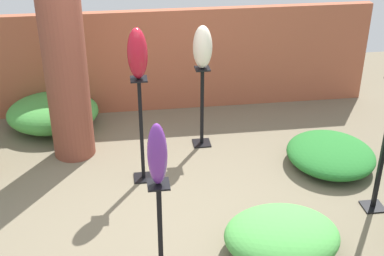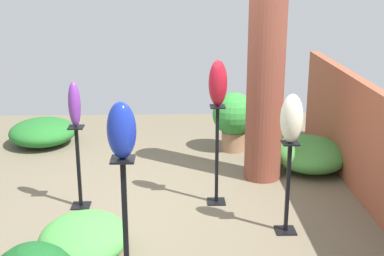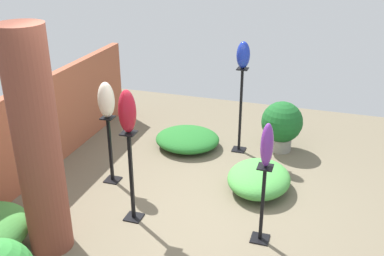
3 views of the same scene
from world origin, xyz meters
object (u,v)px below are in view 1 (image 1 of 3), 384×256
object	(u,v)px
pedestal_violet	(160,239)
art_vase_ruby	(137,54)
pedestal_ruby	(142,135)
art_vase_ivory	(203,47)
pedestal_ivory	(202,111)
pedestal_cobalt	(383,153)
brick_pillar	(64,51)
art_vase_violet	(157,154)

from	to	relation	value
pedestal_violet	art_vase_ruby	world-z (taller)	art_vase_ruby
pedestal_ruby	art_vase_ivory	distance (m)	1.16
pedestal_violet	art_vase_ivory	distance (m)	2.36
pedestal_violet	art_vase_ruby	bearing A→B (deg)	92.15
pedestal_ivory	pedestal_cobalt	size ratio (longest dim) A/B	0.71
brick_pillar	art_vase_ivory	world-z (taller)	brick_pillar
pedestal_ruby	brick_pillar	bearing A→B (deg)	139.20
brick_pillar	art_vase_violet	xyz separation A→B (m)	(0.79, -2.13, -0.04)
brick_pillar	pedestal_cobalt	size ratio (longest dim) A/B	1.82
pedestal_ivory	pedestal_ruby	size ratio (longest dim) A/B	0.84
art_vase_ivory	pedestal_violet	bearing A→B (deg)	-106.96
art_vase_ruby	pedestal_ivory	bearing A→B (deg)	42.05
pedestal_cobalt	art_vase_ivory	bearing A→B (deg)	134.68
pedestal_ivory	art_vase_ruby	distance (m)	1.34
art_vase_ivory	art_vase_violet	world-z (taller)	art_vase_ivory
pedestal_ruby	art_vase_ruby	bearing A→B (deg)	-75.96
pedestal_cobalt	art_vase_ruby	xyz separation A→B (m)	(-2.14, 0.81, 0.76)
pedestal_ivory	pedestal_ruby	bearing A→B (deg)	-137.95
pedestal_cobalt	art_vase_ruby	bearing A→B (deg)	159.34
art_vase_violet	art_vase_ruby	xyz separation A→B (m)	(-0.06, 1.50, 0.20)
art_vase_violet	pedestal_ruby	bearing A→B (deg)	92.15
pedestal_ivory	pedestal_cobalt	xyz separation A→B (m)	(1.43, -1.44, 0.18)
pedestal_ivory	art_vase_ivory	bearing A→B (deg)	180.00
pedestal_ivory	pedestal_cobalt	bearing A→B (deg)	-45.32
pedestal_ivory	art_vase_violet	xyz separation A→B (m)	(-0.65, -2.14, 0.74)
pedestal_violet	pedestal_cobalt	size ratio (longest dim) A/B	0.70
pedestal_cobalt	pedestal_violet	bearing A→B (deg)	-161.55
pedestal_ruby	art_vase_violet	bearing A→B (deg)	-87.85
pedestal_ivory	art_vase_violet	distance (m)	2.35
brick_pillar	art_vase_ruby	distance (m)	0.98
pedestal_ruby	art_vase_ivory	size ratio (longest dim) A/B	2.38
pedestal_cobalt	art_vase_violet	world-z (taller)	art_vase_violet
brick_pillar	art_vase_ruby	size ratio (longest dim) A/B	4.87
pedestal_cobalt	art_vase_violet	xyz separation A→B (m)	(-2.08, -0.69, 0.56)
pedestal_ruby	pedestal_cobalt	bearing A→B (deg)	-20.66
brick_pillar	art_vase_ivory	distance (m)	1.44
art_vase_ivory	pedestal_ruby	bearing A→B (deg)	-137.95
art_vase_ivory	art_vase_ruby	distance (m)	0.97
art_vase_violet	art_vase_ivory	bearing A→B (deg)	73.04
pedestal_ivory	art_vase_violet	world-z (taller)	art_vase_violet
pedestal_ruby	art_vase_ivory	bearing A→B (deg)	42.05
pedestal_ivory	pedestal_ruby	distance (m)	0.96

